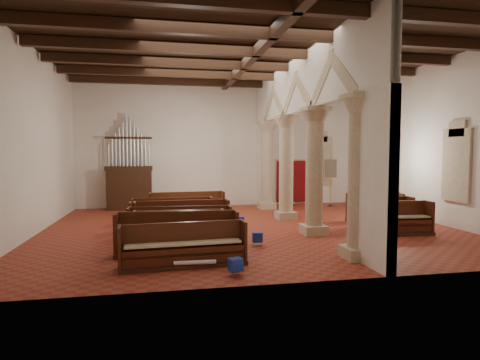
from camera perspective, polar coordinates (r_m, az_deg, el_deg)
The scene contains 31 objects.
floor at distance 14.17m, azimuth 1.35°, elevation -6.79°, with size 14.00×14.00×0.00m, color brown.
ceiling at distance 14.32m, azimuth 1.39°, elevation 17.52°, with size 14.00×14.00×0.00m, color black.
wall_back at distance 19.83m, azimuth -2.30°, elevation 5.00°, with size 14.00×0.02×6.00m, color white.
wall_front at distance 8.16m, azimuth 10.33°, elevation 6.38°, with size 14.00×0.02×6.00m, color white.
wall_left at distance 14.21m, azimuth -27.54°, elevation 4.95°, with size 0.02×12.00×6.00m, color white.
wall_right at distance 16.85m, azimuth 25.41°, elevation 4.80°, with size 0.02×12.00×6.00m, color white.
ceiling_beams at distance 14.28m, azimuth 1.39°, elevation 16.82°, with size 13.80×11.80×0.30m, color #351E11, non-canonical shape.
arcade at distance 14.44m, azimuth 8.43°, elevation 7.58°, with size 0.90×11.90×6.00m.
window_right_a at distance 15.66m, azimuth 28.51°, elevation 1.86°, with size 0.03×1.00×2.20m, color #2D6553.
window_right_b at distance 18.92m, azimuth 20.82°, elevation 2.37°, with size 0.03×1.00×2.20m, color #2D6553.
window_back at distance 21.14m, azimuth 11.25°, elevation 2.70°, with size 1.00×0.03×2.20m, color #2D6553.
pipe_organ at distance 19.22m, azimuth -15.45°, elevation 0.03°, with size 2.10×0.85×4.40m.
lectern at distance 19.13m, azimuth -13.68°, elevation -2.58°, with size 0.51×0.52×1.20m.
dossal_curtain at distance 20.61m, azimuth 7.41°, elevation -0.17°, with size 1.80×0.07×2.17m.
processional_banner at distance 20.04m, azimuth 12.74°, elevation -1.37°, with size 0.55×0.71×2.47m.
hymnal_box_a at distance 8.79m, azimuth -0.65°, elevation -11.94°, with size 0.28×0.23×0.28m, color navy.
hymnal_box_b at distance 11.49m, azimuth 2.49°, elevation -8.14°, with size 0.27×0.22×0.27m, color navy.
hymnal_box_c at distance 14.08m, azimuth -0.16°, elevation -5.83°, with size 0.30×0.24×0.30m, color navy.
tube_heater_a at distance 9.30m, azimuth -6.42°, elevation -11.57°, with size 0.10×0.10×0.95m, color white.
tube_heater_b at distance 10.94m, azimuth -8.14°, elevation -9.21°, with size 0.11×0.11×1.08m, color silver.
nave_pew_0 at distance 9.55m, azimuth -7.99°, elevation -10.11°, with size 2.97×0.87×1.00m.
nave_pew_1 at distance 10.63m, azimuth -8.86°, elevation -8.47°, with size 3.18×0.93×1.11m.
nave_pew_2 at distance 11.58m, azimuth -8.63°, elevation -7.61°, with size 2.57×0.74×1.00m.
nave_pew_3 at distance 12.39m, azimuth -8.49°, elevation -6.86°, with size 3.14×0.79×1.00m.
nave_pew_4 at distance 13.30m, azimuth -8.21°, elevation -6.00°, with size 3.09×0.84×1.07m.
nave_pew_5 at distance 14.06m, azimuth -9.32°, elevation -5.60°, with size 3.02×0.71×0.97m.
nave_pew_6 at distance 15.19m, azimuth -9.54°, elevation -4.92°, with size 2.99×0.80×0.95m.
nave_pew_7 at distance 16.17m, azimuth -7.51°, elevation -4.22°, with size 2.99×0.88×1.06m.
aisle_pew_0 at distance 13.96m, azimuth 21.85°, elevation -5.73°, with size 2.03×0.84×1.07m.
aisle_pew_1 at distance 15.03m, azimuth 19.69°, elevation -4.99°, with size 2.07×0.78×1.08m.
aisle_pew_2 at distance 16.09m, azimuth 18.61°, elevation -4.38°, with size 2.10×0.85×1.08m.
Camera 1 is at (-2.93, -13.61, 2.65)m, focal length 30.00 mm.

